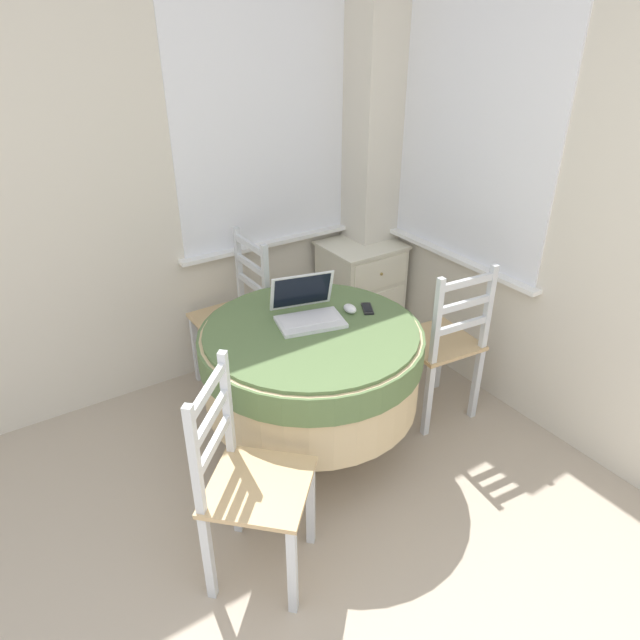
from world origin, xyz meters
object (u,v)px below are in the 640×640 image
Objects in this scene: computer_mouse at (350,309)px; dining_chair_near_right_window at (443,345)px; cell_phone at (367,309)px; corner_cabinet at (360,293)px; laptop at (307,311)px; dining_chair_near_back_window at (236,317)px; round_dining_table at (311,360)px; dining_chair_camera_near at (248,484)px.

computer_mouse is 0.09× the size of dining_chair_near_right_window.
cell_phone is 0.18× the size of corner_cabinet.
cell_phone is at bearing -125.54° from corner_cabinet.
laptop reaches higher than computer_mouse.
dining_chair_near_right_window is at bearing -48.59° from dining_chair_near_back_window.
cell_phone is at bearing -14.40° from computer_mouse.
dining_chair_near_right_window reaches higher than cell_phone.
cell_phone is (0.31, -0.08, -0.04)m from laptop.
computer_mouse is (0.21, -0.06, -0.03)m from laptop.
cell_phone is 0.14× the size of dining_chair_near_right_window.
round_dining_table is at bearing -138.92° from corner_cabinet.
dining_chair_near_back_window is 0.94m from corner_cabinet.
corner_cabinet is (1.49, 1.26, -0.10)m from dining_chair_camera_near.
laptop is at bearing 164.93° from computer_mouse.
dining_chair_camera_near is (-0.85, -0.51, -0.29)m from computer_mouse.
computer_mouse reaches higher than cell_phone.
dining_chair_near_right_window is at bearing -10.66° from round_dining_table.
dining_chair_near_right_window is (0.75, -0.14, -0.09)m from round_dining_table.
laptop is 0.39× the size of dining_chair_camera_near.
laptop is at bearing 162.25° from dining_chair_near_right_window.
dining_chair_near_right_window is (0.80, -0.90, 0.00)m from dining_chair_near_back_window.
computer_mouse is 1.03m from dining_chair_camera_near.
dining_chair_near_right_window is 1.00× the size of dining_chair_camera_near.
laptop reaches higher than corner_cabinet.
dining_chair_near_back_window is (-0.08, 0.67, -0.32)m from laptop.
computer_mouse reaches higher than round_dining_table.
round_dining_table is 2.91× the size of laptop.
round_dining_table is 1.15× the size of dining_chair_camera_near.
laptop is 0.82m from dining_chair_near_right_window.
dining_chair_near_right_window is (0.72, -0.23, -0.32)m from laptop.
laptop reaches higher than cell_phone.
computer_mouse is 0.09× the size of dining_chair_camera_near.
cell_phone is at bearing 1.16° from round_dining_table.
computer_mouse is 0.09× the size of dining_chair_near_back_window.
corner_cabinet is at bearing 41.08° from round_dining_table.
laptop is 0.39× the size of dining_chair_near_right_window.
dining_chair_near_right_window is at bearing -19.81° from cell_phone.
dining_chair_near_back_window is 1.00× the size of dining_chair_camera_near.
dining_chair_near_back_window reaches higher than computer_mouse.
laptop is 0.22m from computer_mouse.
round_dining_table is 0.24m from laptop.
dining_chair_camera_near is at bearing -114.09° from dining_chair_near_back_window.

